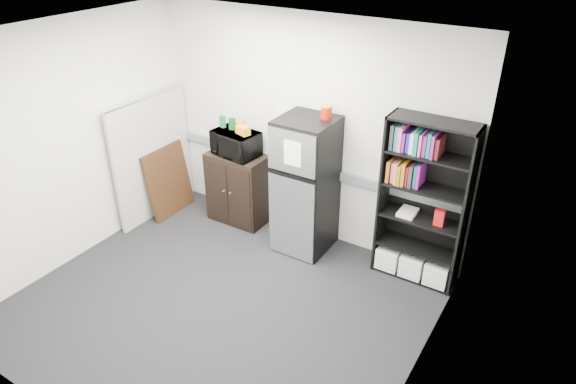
% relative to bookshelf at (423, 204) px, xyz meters
% --- Properties ---
extents(floor, '(4.00, 4.00, 0.00)m').
position_rel_bookshelf_xyz_m(floor, '(-1.53, -1.57, -0.91)').
color(floor, black).
rests_on(floor, ground).
extents(wall_back, '(4.00, 0.02, 2.70)m').
position_rel_bookshelf_xyz_m(wall_back, '(-1.53, 0.18, 0.44)').
color(wall_back, silver).
rests_on(wall_back, floor).
extents(wall_right, '(0.02, 3.50, 2.70)m').
position_rel_bookshelf_xyz_m(wall_right, '(0.47, -1.57, 0.44)').
color(wall_right, silver).
rests_on(wall_right, floor).
extents(wall_left, '(0.02, 3.50, 2.70)m').
position_rel_bookshelf_xyz_m(wall_left, '(-3.53, -1.57, 0.44)').
color(wall_left, silver).
rests_on(wall_left, floor).
extents(ceiling, '(4.00, 3.50, 0.02)m').
position_rel_bookshelf_xyz_m(ceiling, '(-1.53, -1.57, 1.79)').
color(ceiling, white).
rests_on(ceiling, wall_back).
extents(electrical_raceway, '(3.92, 0.05, 0.10)m').
position_rel_bookshelf_xyz_m(electrical_raceway, '(-1.53, 0.15, -0.01)').
color(electrical_raceway, slate).
rests_on(electrical_raceway, wall_back).
extents(wall_note, '(0.14, 0.00, 0.10)m').
position_rel_bookshelf_xyz_m(wall_note, '(-1.88, 0.18, 0.64)').
color(wall_note, white).
rests_on(wall_note, wall_back).
extents(bookshelf, '(0.90, 0.34, 1.85)m').
position_rel_bookshelf_xyz_m(bookshelf, '(0.00, 0.00, 0.00)').
color(bookshelf, black).
rests_on(bookshelf, floor).
extents(cubicle_partition, '(0.06, 1.30, 1.62)m').
position_rel_bookshelf_xyz_m(cubicle_partition, '(-3.43, -0.49, -0.10)').
color(cubicle_partition, '#ACA699').
rests_on(cubicle_partition, floor).
extents(cabinet, '(0.75, 0.50, 0.94)m').
position_rel_bookshelf_xyz_m(cabinet, '(-2.38, -0.06, -0.44)').
color(cabinet, black).
rests_on(cabinet, floor).
extents(microwave, '(0.60, 0.44, 0.31)m').
position_rel_bookshelf_xyz_m(microwave, '(-2.38, -0.08, 0.18)').
color(microwave, black).
rests_on(microwave, cabinet).
extents(snack_box_a, '(0.08, 0.07, 0.15)m').
position_rel_bookshelf_xyz_m(snack_box_a, '(-2.60, -0.05, 0.41)').
color(snack_box_a, '#1A5C2F').
rests_on(snack_box_a, microwave).
extents(snack_box_b, '(0.08, 0.07, 0.15)m').
position_rel_bookshelf_xyz_m(snack_box_b, '(-2.45, -0.05, 0.41)').
color(snack_box_b, '#0D3A17').
rests_on(snack_box_b, microwave).
extents(snack_box_c, '(0.07, 0.05, 0.14)m').
position_rel_bookshelf_xyz_m(snack_box_c, '(-2.31, -0.05, 0.41)').
color(snack_box_c, '#C77C12').
rests_on(snack_box_c, microwave).
extents(snack_bag, '(0.20, 0.15, 0.10)m').
position_rel_bookshelf_xyz_m(snack_bag, '(-2.25, -0.10, 0.39)').
color(snack_bag, orange).
rests_on(snack_bag, microwave).
extents(refrigerator, '(0.62, 0.65, 1.64)m').
position_rel_bookshelf_xyz_m(refrigerator, '(-1.34, -0.14, -0.09)').
color(refrigerator, black).
rests_on(refrigerator, floor).
extents(coffee_can, '(0.13, 0.13, 0.17)m').
position_rel_bookshelf_xyz_m(coffee_can, '(-1.17, -0.02, 0.81)').
color(coffee_can, '#A21707').
rests_on(coffee_can, refrigerator).
extents(framed_poster, '(0.19, 0.71, 0.91)m').
position_rel_bookshelf_xyz_m(framed_poster, '(-3.30, -0.39, -0.45)').
color(framed_poster, black).
rests_on(framed_poster, floor).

